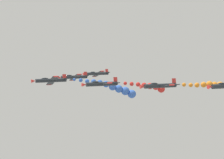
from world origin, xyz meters
TOP-DOWN VIEW (x-y plane):
  - airplane_lead at (5.39, 17.20)m, footprint 9.14×10.35m
  - smoke_trail_lead at (3.89, -3.39)m, footprint 4.28×19.80m
  - airplane_left_inner at (-6.60, 5.95)m, footprint 9.48×10.35m
  - smoke_trail_left_inner at (-5.90, -10.21)m, footprint 2.61×13.88m
  - airplane_right_inner at (18.00, 6.44)m, footprint 9.27×10.35m
  - airplane_left_outer at (-18.65, -5.22)m, footprint 9.50×10.35m
  - smoke_trail_left_outer at (-17.96, -21.47)m, footprint 2.73×14.33m
  - airplane_right_outer at (30.09, -6.33)m, footprint 9.27×10.35m

SIDE VIEW (x-z plane):
  - smoke_trail_lead at x=3.89m, z-range 125.51..132.24m
  - smoke_trail_left_inner at x=-5.90m, z-range 128.21..132.05m
  - smoke_trail_left_outer at x=-17.96m, z-range 130.16..132.55m
  - airplane_left_inner at x=-6.60m, z-range 130.22..133.06m
  - airplane_right_inner at x=18.00m, z-range 130.15..133.49m
  - airplane_left_outer at x=-18.65m, z-range 130.44..133.23m
  - airplane_right_outer at x=30.09m, z-range 130.27..133.60m
  - airplane_lead at x=5.39m, z-range 130.28..133.82m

